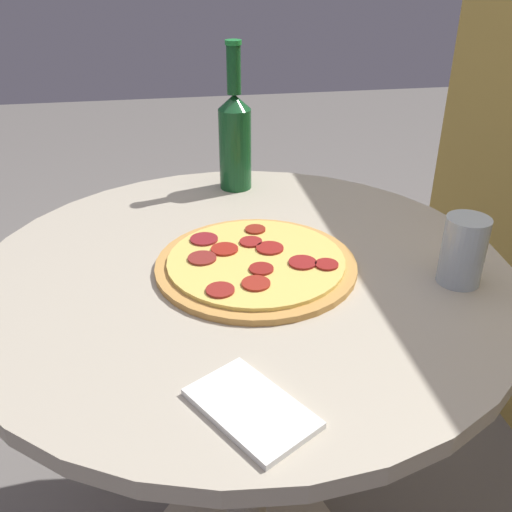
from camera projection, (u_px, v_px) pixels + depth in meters
table at (244, 349)px, 0.93m from camera, size 0.80×0.80×0.69m
pizza at (256, 263)px, 0.85m from camera, size 0.30×0.30×0.02m
beer_bottle at (235, 136)px, 1.08m from camera, size 0.06×0.06×0.28m
drinking_glass at (463, 251)px, 0.79m from camera, size 0.06×0.06×0.10m
napkin at (251, 408)px, 0.59m from camera, size 0.16×0.14×0.01m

